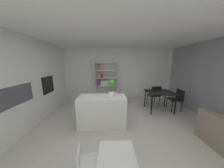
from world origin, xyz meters
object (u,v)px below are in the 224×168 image
at_px(child_table, 117,156).
at_px(dining_table, 160,94).
at_px(open_bookshelf, 105,81).
at_px(built_in_oven, 48,85).
at_px(dining_chair_far, 155,94).
at_px(kitchen_island, 102,111).
at_px(child_chair_left, 85,161).
at_px(potted_plant_on_island, 112,87).
at_px(dining_chair_window_side, 177,98).

bearing_deg(child_table, dining_table, 52.17).
relative_size(open_bookshelf, dining_table, 1.93).
height_order(open_bookshelf, dining_table, open_bookshelf).
bearing_deg(built_in_oven, dining_chair_far, 7.74).
distance_m(kitchen_island, child_chair_left, 1.48).
xyz_separation_m(potted_plant_on_island, dining_chair_window_side, (2.60, 0.94, -0.68)).
distance_m(kitchen_island, dining_chair_window_side, 3.03).
height_order(potted_plant_on_island, child_table, potted_plant_on_island).
relative_size(built_in_oven, kitchen_island, 0.43).
bearing_deg(child_chair_left, dining_chair_window_side, -62.59).
bearing_deg(potted_plant_on_island, child_chair_left, -107.38).
height_order(child_table, child_chair_left, child_chair_left).
xyz_separation_m(kitchen_island, child_table, (0.33, -1.45, -0.08)).
height_order(built_in_oven, dining_table, built_in_oven).
distance_m(kitchen_island, child_table, 1.49).
relative_size(built_in_oven, dining_chair_far, 0.66).
bearing_deg(child_chair_left, dining_table, -55.12).
bearing_deg(kitchen_island, child_table, -77.08).
height_order(potted_plant_on_island, dining_chair_far, potted_plant_on_island).
bearing_deg(dining_chair_window_side, child_table, -47.24).
relative_size(built_in_oven, dining_table, 0.60).
relative_size(child_chair_left, dining_chair_far, 0.58).
height_order(built_in_oven, kitchen_island, built_in_oven).
xyz_separation_m(built_in_oven, kitchen_island, (1.99, -0.79, -0.65)).
height_order(kitchen_island, open_bookshelf, open_bookshelf).
height_order(kitchen_island, potted_plant_on_island, potted_plant_on_island).
relative_size(child_table, child_chair_left, 1.10).
xyz_separation_m(open_bookshelf, child_table, (0.34, -3.67, -0.62)).
distance_m(child_chair_left, dining_table, 3.37).
relative_size(open_bookshelf, child_table, 3.29).
bearing_deg(built_in_oven, child_table, -43.92).
xyz_separation_m(potted_plant_on_island, dining_table, (1.89, 0.94, -0.51)).
relative_size(kitchen_island, child_table, 2.39).
bearing_deg(potted_plant_on_island, open_bookshelf, 97.26).
xyz_separation_m(dining_chair_far, dining_chair_window_side, (0.69, -0.44, -0.03)).
height_order(kitchen_island, child_table, kitchen_island).
relative_size(dining_table, dining_chair_far, 1.09).
bearing_deg(dining_chair_far, built_in_oven, -0.55).
distance_m(child_table, child_chair_left, 0.51).
height_order(dining_table, dining_chair_window_side, dining_chair_window_side).
relative_size(child_chair_left, dining_chair_window_side, 0.62).
xyz_separation_m(potted_plant_on_island, child_table, (0.05, -1.44, -0.82)).
height_order(built_in_oven, dining_chair_far, built_in_oven).
relative_size(kitchen_island, open_bookshelf, 0.73).
distance_m(child_table, dining_chair_window_side, 3.49).
bearing_deg(kitchen_island, built_in_oven, 158.43).
xyz_separation_m(kitchen_island, dining_chair_far, (2.19, 1.36, 0.09)).
bearing_deg(dining_table, child_table, -127.83).
bearing_deg(dining_table, potted_plant_on_island, -153.66).
height_order(potted_plant_on_island, dining_table, potted_plant_on_island).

